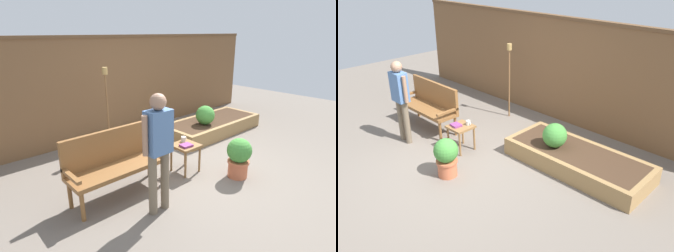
{
  "view_description": "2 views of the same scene",
  "coord_description": "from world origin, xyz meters",
  "views": [
    {
      "loc": [
        -3.34,
        -2.69,
        2.23
      ],
      "look_at": [
        -0.07,
        0.92,
        0.58
      ],
      "focal_mm": 29.96,
      "sensor_mm": 36.0,
      "label": 1
    },
    {
      "loc": [
        4.2,
        -3.18,
        3.17
      ],
      "look_at": [
        0.58,
        0.5,
        0.68
      ],
      "focal_mm": 37.38,
      "sensor_mm": 36.0,
      "label": 2
    }
  ],
  "objects": [
    {
      "name": "potted_boxwood",
      "position": [
        0.2,
        -0.45,
        0.36
      ],
      "size": [
        0.39,
        0.39,
        0.65
      ],
      "color": "#C66642",
      "rests_on": "ground_plane"
    },
    {
      "name": "side_table",
      "position": [
        -0.3,
        0.24,
        0.4
      ],
      "size": [
        0.4,
        0.4,
        0.48
      ],
      "color": "olive",
      "rests_on": "ground_plane"
    },
    {
      "name": "person_by_bench",
      "position": [
        -1.32,
        -0.29,
        0.93
      ],
      "size": [
        0.47,
        0.2,
        1.56
      ],
      "color": "#70604C",
      "rests_on": "ground_plane"
    },
    {
      "name": "cup_on_table",
      "position": [
        -0.22,
        0.36,
        0.52
      ],
      "size": [
        0.11,
        0.08,
        0.08
      ],
      "color": "silver",
      "rests_on": "side_table"
    },
    {
      "name": "tiki_torch",
      "position": [
        -0.72,
        1.93,
        1.11
      ],
      "size": [
        0.1,
        0.1,
        1.6
      ],
      "color": "brown",
      "rests_on": "ground_plane"
    },
    {
      "name": "ground_plane",
      "position": [
        0.0,
        0.0,
        0.0
      ],
      "size": [
        14.0,
        14.0,
        0.0
      ],
      "primitive_type": "plane",
      "color": "#70665B"
    },
    {
      "name": "shrub_near_bench",
      "position": [
        1.16,
        1.08,
        0.51
      ],
      "size": [
        0.41,
        0.41,
        0.41
      ],
      "color": "brown",
      "rests_on": "raised_planter_bed"
    },
    {
      "name": "book_on_table",
      "position": [
        -0.35,
        0.18,
        0.5
      ],
      "size": [
        0.2,
        0.17,
        0.03
      ],
      "primitive_type": "cube",
      "rotation": [
        0.0,
        0.0,
        -0.09
      ],
      "color": "#7F3875",
      "rests_on": "side_table"
    },
    {
      "name": "raised_planter_bed",
      "position": [
        1.55,
        1.19,
        0.15
      ],
      "size": [
        2.4,
        1.0,
        0.3
      ],
      "color": "#997547",
      "rests_on": "ground_plane"
    },
    {
      "name": "fence_back",
      "position": [
        0.0,
        2.6,
        1.09
      ],
      "size": [
        8.4,
        0.14,
        2.16
      ],
      "color": "brown",
      "rests_on": "ground_plane"
    },
    {
      "name": "garden_bench",
      "position": [
        -1.5,
        0.44,
        0.54
      ],
      "size": [
        1.44,
        0.48,
        0.94
      ],
      "color": "brown",
      "rests_on": "ground_plane"
    }
  ]
}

